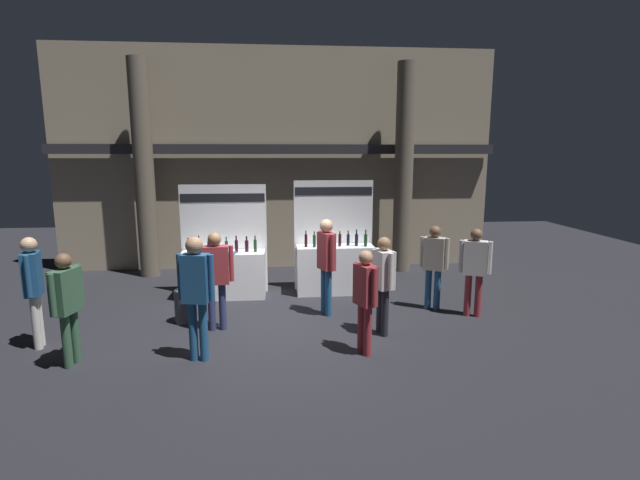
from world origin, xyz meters
TOP-DOWN VIEW (x-y plane):
  - ground_plane at (0.00, 0.00)m, footprint 24.00×24.00m
  - hall_colonnade at (0.00, 4.36)m, footprint 11.24×1.09m
  - exhibitor_booth_0 at (-1.14, 1.78)m, footprint 1.81×0.72m
  - exhibitor_booth_1 at (1.22, 1.89)m, footprint 1.73×0.66m
  - trash_bin at (-1.66, 0.25)m, footprint 0.38×0.38m
  - visitor_0 at (1.29, -1.34)m, footprint 0.34×0.49m
  - visitor_1 at (-1.04, -0.15)m, footprint 0.60×0.28m
  - visitor_2 at (-3.73, -0.66)m, footprint 0.29×0.51m
  - visitor_3 at (-1.16, -1.36)m, footprint 0.53×0.30m
  - visitor_4 at (0.89, 0.46)m, footprint 0.33×0.52m
  - visitor_5 at (2.98, 0.59)m, footprint 0.49×0.39m
  - visitor_6 at (3.59, 0.13)m, footprint 0.55×0.36m
  - visitor_7 at (1.72, -0.61)m, footprint 0.35×0.52m
  - visitor_8 at (-2.94, -1.36)m, footprint 0.32×0.61m

SIDE VIEW (x-z plane):
  - ground_plane at x=0.00m, z-range 0.00..0.00m
  - trash_bin at x=-1.66m, z-range 0.00..0.61m
  - exhibitor_booth_0 at x=-1.14m, z-range -0.58..1.76m
  - exhibitor_booth_1 at x=1.22m, z-range -0.58..1.83m
  - visitor_0 at x=1.29m, z-range 0.14..1.73m
  - visitor_5 at x=2.98m, z-range 0.15..1.79m
  - visitor_8 at x=-2.94m, z-range 0.16..1.79m
  - visitor_6 at x=3.59m, z-range 0.16..1.80m
  - visitor_7 at x=1.72m, z-range 0.16..1.82m
  - visitor_1 at x=-1.04m, z-range 0.17..1.87m
  - visitor_2 at x=-3.73m, z-range 0.16..1.91m
  - visitor_4 at x=0.89m, z-range 0.17..1.98m
  - visitor_3 at x=-1.16m, z-range 0.19..2.02m
  - hall_colonnade at x=0.00m, z-range -0.02..5.61m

